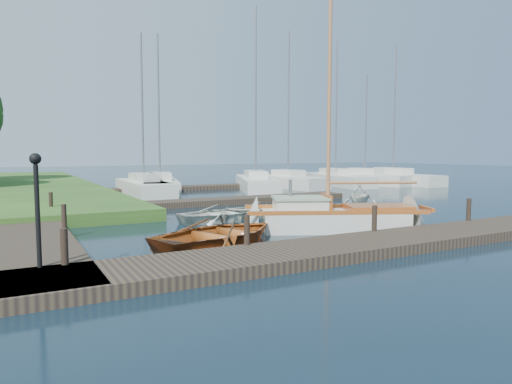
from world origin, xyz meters
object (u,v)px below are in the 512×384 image
mooring_post_5 (51,202)px  tender_a (222,212)px  mooring_post_2 (374,218)px  tender_c (262,207)px  marina_boat_5 (335,178)px  dinghy (220,230)px  mooring_post_4 (64,217)px  marina_boat_3 (256,182)px  lamp_post (37,194)px  sailboat (338,220)px  marina_boat_0 (144,186)px  mooring_post_0 (64,247)px  marina_boat_6 (365,178)px  marina_boat_4 (288,180)px  marina_boat_1 (160,185)px  marina_boat_7 (393,177)px  mooring_post_3 (469,210)px  mooring_post_1 (247,230)px  tender_d (360,193)px

mooring_post_5 → tender_a: mooring_post_5 is taller
mooring_post_2 → tender_c: size_ratio=0.26×
marina_boat_5 → dinghy: bearing=143.8°
mooring_post_4 → marina_boat_3: bearing=43.6°
lamp_post → sailboat: bearing=12.1°
marina_boat_0 → marina_boat_3: bearing=-86.9°
sailboat → marina_boat_5: 22.60m
dinghy → tender_c: 6.80m
tender_a → mooring_post_4: bearing=95.6°
mooring_post_2 → mooring_post_0: bearing=180.0°
dinghy → marina_boat_6: (21.33, 17.49, 0.11)m
marina_boat_0 → marina_boat_6: bearing=-87.0°
lamp_post → marina_boat_4: 26.70m
marina_boat_4 → mooring_post_0: bearing=130.3°
marina_boat_1 → marina_boat_7: marina_boat_7 is taller
mooring_post_3 → tender_a: 9.25m
sailboat → marina_boat_1: marina_boat_1 is taller
tender_a → tender_c: size_ratio=1.14×
mooring_post_0 → marina_boat_6: marina_boat_6 is taller
sailboat → marina_boat_7: marina_boat_7 is taller
marina_boat_4 → marina_boat_6: bearing=-97.1°
mooring_post_4 → marina_boat_4: marina_boat_4 is taller
mooring_post_3 → marina_boat_6: marina_boat_6 is taller
mooring_post_4 → marina_boat_4: 22.55m
dinghy → tender_a: 4.86m
mooring_post_1 → lamp_post: (-5.00, 0.00, 1.17)m
mooring_post_5 → lamp_post: 10.12m
marina_boat_4 → marina_boat_5: 5.20m
lamp_post → sailboat: (9.72, 2.08, -1.53)m
marina_boat_0 → marina_boat_7: marina_boat_7 is taller
sailboat → marina_boat_0: marina_boat_0 is taller
marina_boat_5 → marina_boat_6: size_ratio=1.29×
marina_boat_3 → marina_boat_1: bearing=107.4°
mooring_post_0 → lamp_post: 1.27m
mooring_post_2 → marina_boat_6: size_ratio=0.09×
mooring_post_5 → tender_d: 14.97m
mooring_post_2 → sailboat: 2.12m
marina_boat_0 → sailboat: bearing=-169.5°
marina_boat_3 → mooring_post_1: bearing=172.6°
mooring_post_0 → marina_boat_7: size_ratio=0.07×
marina_boat_1 → marina_boat_5: 15.25m
mooring_post_0 → marina_boat_6: bearing=36.5°
mooring_post_5 → tender_c: (8.29, -3.21, -0.38)m
tender_a → marina_boat_6: 23.31m
dinghy → tender_d: (10.88, 6.23, 0.14)m
tender_c → marina_boat_0: (-2.13, 11.81, 0.24)m
marina_boat_5 → lamp_post: bearing=139.5°
tender_c → marina_boat_3: size_ratio=0.24×
dinghy → marina_boat_4: size_ratio=0.37×
mooring_post_4 → marina_boat_6: bearing=29.1°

